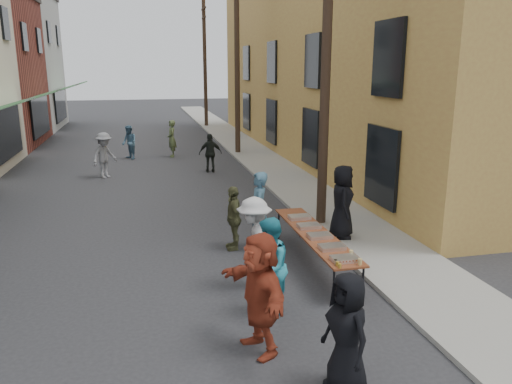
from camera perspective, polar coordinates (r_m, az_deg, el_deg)
name	(u,v)px	position (r m, az deg, el deg)	size (l,w,h in m)	color
ground	(172,284)	(10.44, -9.53, -10.36)	(120.00, 120.00, 0.00)	#28282B
sidewalk	(251,152)	(25.47, -0.53, 4.55)	(2.20, 60.00, 0.10)	gray
building_ochre	(376,52)	(26.21, 13.57, 15.31)	(10.00, 28.00, 10.00)	#B38040
utility_pole_near	(326,58)	(13.39, 8.02, 14.88)	(0.26, 0.26, 9.00)	#2D2116
utility_pole_mid	(237,62)	(24.97, -2.17, 14.61)	(0.26, 0.26, 9.00)	#2D2116
utility_pole_far	(205,64)	(36.82, -5.86, 14.40)	(0.26, 0.26, 9.00)	#2D2116
serving_table	(315,235)	(11.06, 6.73, -4.87)	(0.70, 4.00, 0.75)	brown
catering_tray_sausage	(345,259)	(9.60, 10.08, -7.53)	(0.50, 0.33, 0.08)	maroon
catering_tray_foil_b	(332,247)	(10.16, 8.65, -6.23)	(0.50, 0.33, 0.08)	#B2B2B7
catering_tray_buns	(320,236)	(10.77, 7.28, -4.99)	(0.50, 0.33, 0.08)	tan
catering_tray_foil_d	(309,226)	(11.39, 6.06, -3.87)	(0.50, 0.33, 0.08)	#B2B2B7
catering_tray_buns_end	(299,217)	(12.02, 4.98, -2.87)	(0.50, 0.33, 0.08)	tan
condiment_jar_a	(340,266)	(9.26, 9.54, -8.33)	(0.07, 0.07, 0.08)	#A57F26
condiment_jar_b	(338,264)	(9.34, 9.31, -8.10)	(0.07, 0.07, 0.08)	#A57F26
condiment_jar_c	(336,262)	(9.43, 9.08, -7.88)	(0.07, 0.07, 0.08)	#A57F26
cup_stack	(360,262)	(9.46, 11.81, -7.82)	(0.08, 0.08, 0.12)	tan
guest_front_a	(347,333)	(7.02, 10.34, -15.55)	(0.83, 0.54, 1.69)	black
guest_front_b	(258,211)	(11.87, 0.28, -2.22)	(0.70, 0.46, 1.91)	#41687E
guest_front_c	(269,267)	(8.83, 1.48, -8.57)	(0.86, 0.67, 1.78)	teal
guest_front_d	(254,243)	(9.86, -0.20, -5.87)	(1.20, 0.69, 1.85)	beige
guest_front_e	(234,218)	(11.97, -2.58, -2.97)	(0.91, 0.38, 1.56)	brown
guest_queue_back	(260,293)	(7.71, 0.44, -11.47)	(1.79, 0.57, 1.93)	#993821
server	(342,202)	(12.62, 9.83, -1.10)	(0.90, 0.59, 1.85)	black
passerby_left	(104,155)	(20.57, -16.94, 4.03)	(1.16, 0.67, 1.80)	gray
passerby_mid	(210,153)	(20.83, -5.23, 4.45)	(0.95, 0.39, 1.62)	black
passerby_right	(172,139)	(24.66, -9.61, 6.03)	(0.65, 0.43, 1.79)	#516239
passerby_far	(129,142)	(24.50, -14.27, 5.52)	(0.78, 0.61, 1.60)	#48708D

